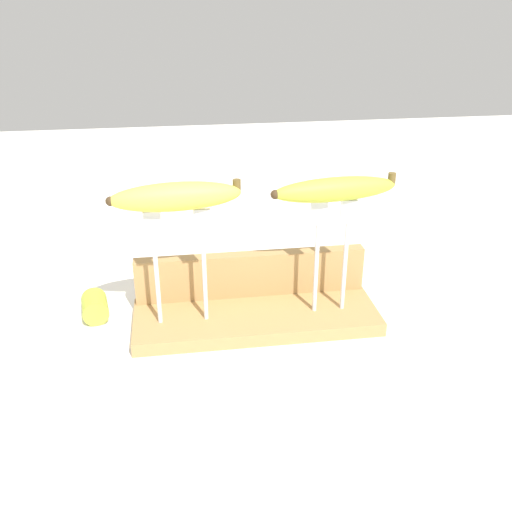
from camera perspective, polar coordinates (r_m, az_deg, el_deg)
The scene contains 10 objects.
ground_plane at distance 0.96m, azimuth -0.00°, elevation -6.66°, with size 3.00×3.00×0.00m, color white.
wooden_board at distance 0.95m, azimuth -0.00°, elevation -6.08°, with size 0.40×0.14×0.02m, color #A87F4C.
board_backstop at distance 0.98m, azimuth -0.51°, elevation -1.80°, with size 0.39×0.02×0.08m, color #A87F4C.
fork_stand_left at distance 0.87m, azimuth -7.61°, elevation -0.10°, with size 0.10×0.01×0.19m.
fork_stand_right at distance 0.91m, azimuth 7.55°, elevation 0.91°, with size 0.07×0.01×0.19m.
banana_raised_left at distance 0.84m, azimuth -7.99°, elevation 5.88°, with size 0.20×0.06×0.04m.
banana_raised_right at distance 0.87m, azimuth 7.90°, elevation 6.59°, with size 0.20×0.06×0.04m.
fork_fallen_near at distance 1.05m, azimuth -19.37°, elevation -5.00°, with size 0.11×0.14×0.01m.
banana_chunk_near at distance 1.00m, azimuth -15.74°, elevation -4.83°, with size 0.05×0.06×0.04m.
wire_coil at distance 1.12m, azimuth -8.81°, elevation -1.59°, with size 0.09×0.09×0.01m, color red.
Camera 1 is at (-0.12, -0.80, 0.51)m, focal length 40.19 mm.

